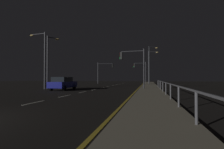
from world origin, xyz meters
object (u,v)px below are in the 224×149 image
object	(u,v)px
traffic_light_far_left	(133,61)
street_lamp_median	(49,57)
car	(63,83)
traffic_light_overhead_east	(105,69)
street_lamp_mid_block	(42,55)
street_lamp_across_street	(151,61)
street_lamp_corner	(150,64)
traffic_light_near_left	(140,69)

from	to	relation	value
traffic_light_far_left	street_lamp_median	size ratio (longest dim) A/B	0.71
car	traffic_light_far_left	bearing A→B (deg)	20.14
traffic_light_overhead_east	traffic_light_far_left	size ratio (longest dim) A/B	1.06
traffic_light_far_left	street_lamp_mid_block	xyz separation A→B (m)	(-11.64, -1.86, 0.87)
street_lamp_across_street	street_lamp_corner	bearing A→B (deg)	90.06
traffic_light_far_left	traffic_light_overhead_east	bearing A→B (deg)	113.05
traffic_light_near_left	street_lamp_across_street	world-z (taller)	street_lamp_across_street
traffic_light_overhead_east	street_lamp_median	distance (m)	22.09
traffic_light_near_left	street_lamp_corner	xyz separation A→B (m)	(2.30, 0.64, 1.12)
street_lamp_across_street	street_lamp_corner	size ratio (longest dim) A/B	1.00
traffic_light_near_left	car	bearing A→B (deg)	-109.72
car	street_lamp_median	xyz separation A→B (m)	(-2.91, 1.81, 3.41)
street_lamp_corner	street_lamp_across_street	bearing A→B (deg)	-89.94
car	traffic_light_overhead_east	distance (m)	23.98
traffic_light_near_left	traffic_light_far_left	xyz separation A→B (m)	(-0.04, -19.78, -0.02)
traffic_light_far_left	street_lamp_median	world-z (taller)	street_lamp_median
traffic_light_far_left	street_lamp_median	distance (m)	11.11
street_lamp_across_street	street_lamp_corner	distance (m)	6.58
traffic_light_overhead_east	street_lamp_mid_block	size ratio (longest dim) A/B	0.71
traffic_light_overhead_east	street_lamp_median	world-z (taller)	street_lamp_median
car	traffic_light_overhead_east	world-z (taller)	traffic_light_overhead_east
traffic_light_far_left	street_lamp_median	xyz separation A→B (m)	(-11.03, -1.17, 0.61)
traffic_light_near_left	traffic_light_overhead_east	world-z (taller)	traffic_light_overhead_east
car	traffic_light_near_left	xyz separation A→B (m)	(8.16, 22.76, 2.83)
car	traffic_light_near_left	world-z (taller)	traffic_light_near_left
traffic_light_near_left	street_lamp_across_street	xyz separation A→B (m)	(2.31, -5.94, 1.10)
street_lamp_across_street	street_lamp_median	size ratio (longest dim) A/B	1.09
traffic_light_near_left	street_lamp_median	bearing A→B (deg)	-117.85
traffic_light_near_left	street_lamp_mid_block	bearing A→B (deg)	-118.36
traffic_light_overhead_east	street_lamp_across_street	distance (m)	13.24
traffic_light_overhead_east	street_lamp_across_street	world-z (taller)	street_lamp_across_street
traffic_light_overhead_east	traffic_light_far_left	xyz separation A→B (m)	(8.86, -20.82, -0.10)
traffic_light_overhead_east	street_lamp_mid_block	bearing A→B (deg)	-96.99
street_lamp_across_street	street_lamp_corner	xyz separation A→B (m)	(-0.01, 6.58, 0.01)
street_lamp_median	traffic_light_near_left	bearing A→B (deg)	62.15
traffic_light_near_left	traffic_light_overhead_east	size ratio (longest dim) A/B	0.95
traffic_light_far_left	street_lamp_corner	world-z (taller)	street_lamp_corner
traffic_light_far_left	street_lamp_median	bearing A→B (deg)	-173.97
traffic_light_overhead_east	street_lamp_corner	bearing A→B (deg)	-2.04
traffic_light_near_left	street_lamp_across_street	distance (m)	6.47
car	street_lamp_corner	size ratio (longest dim) A/B	0.58
street_lamp_across_street	street_lamp_mid_block	bearing A→B (deg)	-131.70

